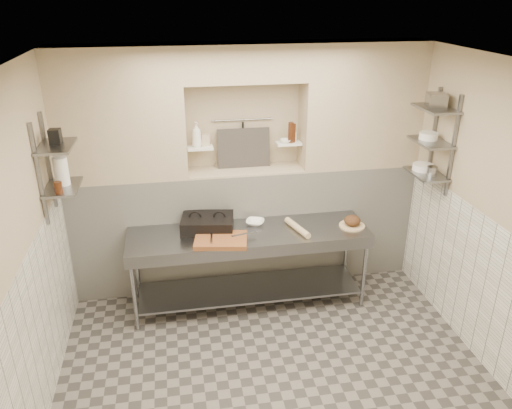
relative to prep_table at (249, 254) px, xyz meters
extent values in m
cube|color=#68625C|center=(0.05, -1.18, -0.69)|extent=(4.00, 3.90, 0.10)
cube|color=silver|center=(0.05, -1.18, 2.21)|extent=(4.00, 3.90, 0.10)
cube|color=tan|center=(-2.00, -1.18, 0.76)|extent=(0.10, 3.90, 2.80)
cube|color=tan|center=(2.10, -1.18, 0.76)|extent=(0.10, 3.90, 2.80)
cube|color=tan|center=(0.05, 0.82, 0.76)|extent=(4.00, 0.10, 2.80)
cube|color=white|center=(0.05, 0.57, 0.06)|extent=(4.00, 0.40, 1.40)
cube|color=tan|center=(0.05, 0.57, 0.77)|extent=(1.30, 0.40, 0.02)
cube|color=tan|center=(-1.27, 0.57, 1.46)|extent=(1.35, 0.40, 1.40)
cube|color=tan|center=(1.38, 0.57, 1.46)|extent=(1.35, 0.40, 1.40)
cube|color=tan|center=(0.05, 0.57, 1.96)|extent=(1.30, 0.40, 0.40)
cube|color=white|center=(-1.94, -1.18, 0.06)|extent=(0.02, 3.90, 1.40)
cube|color=white|center=(2.04, -1.18, 0.06)|extent=(0.02, 3.90, 1.40)
cube|color=white|center=(-0.45, 0.57, 1.06)|extent=(0.28, 0.16, 0.02)
cube|color=white|center=(0.55, 0.57, 1.06)|extent=(0.28, 0.16, 0.02)
cylinder|color=gray|center=(0.05, 0.74, 1.31)|extent=(0.70, 0.02, 0.02)
cylinder|color=black|center=(0.05, 0.72, 1.14)|extent=(0.02, 0.02, 0.30)
cube|color=#383330|center=(0.05, 0.67, 1.00)|extent=(0.60, 0.08, 0.45)
cube|color=slate|center=(-1.92, 0.07, 1.16)|extent=(0.03, 0.03, 0.95)
cube|color=slate|center=(-1.92, -0.33, 1.16)|extent=(0.03, 0.03, 0.95)
cube|color=slate|center=(-1.79, -0.13, 0.96)|extent=(0.30, 0.50, 0.02)
cube|color=slate|center=(-1.79, -0.13, 1.36)|extent=(0.30, 0.50, 0.03)
cube|color=slate|center=(2.03, 0.07, 1.21)|extent=(0.03, 0.03, 1.05)
cube|color=slate|center=(2.03, -0.33, 1.21)|extent=(0.03, 0.03, 1.05)
cube|color=slate|center=(1.89, -0.13, 0.86)|extent=(0.30, 0.50, 0.02)
cube|color=slate|center=(1.89, -0.13, 1.21)|extent=(0.30, 0.50, 0.02)
cube|color=slate|center=(1.89, -0.13, 1.56)|extent=(0.30, 0.50, 0.03)
cube|color=gray|center=(0.00, 0.02, 0.24)|extent=(2.60, 0.70, 0.04)
cube|color=gray|center=(0.00, 0.02, -0.46)|extent=(2.45, 0.60, 0.03)
cube|color=gray|center=(0.00, -0.31, 0.18)|extent=(2.60, 0.02, 0.12)
cylinder|color=gray|center=(-1.24, -0.27, -0.21)|extent=(0.04, 0.04, 0.86)
cylinder|color=gray|center=(-1.24, 0.31, -0.21)|extent=(0.04, 0.04, 0.86)
cylinder|color=gray|center=(1.24, -0.27, -0.21)|extent=(0.04, 0.04, 0.86)
cylinder|color=gray|center=(1.24, 0.31, -0.21)|extent=(0.04, 0.04, 0.86)
cube|color=black|center=(-0.43, 0.15, 0.31)|extent=(0.61, 0.48, 0.10)
cube|color=black|center=(-0.43, 0.15, 0.38)|extent=(0.61, 0.48, 0.05)
cube|color=brown|center=(-0.32, -0.17, 0.28)|extent=(0.59, 0.46, 0.05)
cube|color=gray|center=(-0.07, -0.12, 0.31)|extent=(0.28, 0.10, 0.01)
cylinder|color=gray|center=(-0.42, -0.16, 0.31)|extent=(0.05, 0.23, 0.02)
imported|color=white|center=(0.10, 0.19, 0.28)|extent=(0.26, 0.26, 0.05)
cylinder|color=tan|center=(0.52, -0.04, 0.29)|extent=(0.19, 0.45, 0.07)
cylinder|color=tan|center=(1.14, -0.05, 0.27)|extent=(0.28, 0.28, 0.02)
ellipsoid|color=#4C2D19|center=(1.14, -0.05, 0.33)|extent=(0.18, 0.18, 0.11)
imported|color=white|center=(-0.48, 0.57, 1.21)|extent=(0.13, 0.14, 0.28)
cube|color=tan|center=(-0.38, 0.61, 1.13)|extent=(0.08, 0.08, 0.13)
imported|color=white|center=(0.51, 0.56, 1.09)|extent=(0.15, 0.15, 0.04)
cylinder|color=#39190B|center=(0.60, 0.56, 1.18)|extent=(0.06, 0.06, 0.21)
cylinder|color=#39190B|center=(0.57, 0.55, 1.19)|extent=(0.06, 0.06, 0.23)
cylinder|color=white|center=(0.62, 0.60, 1.12)|extent=(0.06, 0.06, 0.11)
cylinder|color=white|center=(-1.79, -0.10, 1.10)|extent=(0.13, 0.13, 0.27)
cylinder|color=#39190B|center=(-1.79, -0.31, 1.02)|extent=(0.07, 0.07, 0.11)
cube|color=black|center=(-1.79, -0.10, 1.44)|extent=(0.11, 0.11, 0.14)
cylinder|color=white|center=(1.89, -0.05, 0.90)|extent=(0.22, 0.22, 0.07)
cylinder|color=gray|center=(1.89, -0.24, 0.92)|extent=(0.11, 0.11, 0.11)
cylinder|color=white|center=(1.89, -0.07, 1.26)|extent=(0.19, 0.19, 0.07)
cube|color=gray|center=(1.89, -0.12, 1.64)|extent=(0.23, 0.26, 0.14)
camera|label=1|loc=(-0.76, -4.73, 2.69)|focal=35.00mm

